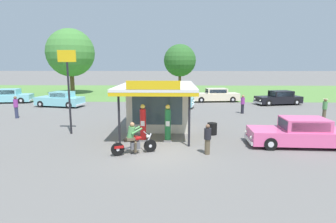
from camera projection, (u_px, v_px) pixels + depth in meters
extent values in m
plane|color=slate|center=(160.00, 152.00, 13.59)|extent=(300.00, 300.00, 0.00)
cube|color=#56843D|center=(170.00, 91.00, 43.13)|extent=(120.00, 24.00, 0.01)
cube|color=beige|center=(159.00, 106.00, 18.76)|extent=(3.88, 3.61, 2.89)
cube|color=#384C56|center=(157.00, 110.00, 16.99)|extent=(3.11, 0.05, 1.85)
cube|color=silver|center=(157.00, 86.00, 17.11)|extent=(4.58, 6.92, 0.16)
cube|color=gold|center=(157.00, 89.00, 17.15)|extent=(4.58, 6.92, 0.18)
cube|color=gold|center=(153.00, 85.00, 13.69)|extent=(2.72, 0.08, 0.44)
cylinder|color=black|center=(189.00, 120.00, 14.32)|extent=(0.12, 0.12, 2.89)
cylinder|color=black|center=(119.00, 119.00, 14.41)|extent=(0.12, 0.12, 2.89)
cube|color=slate|center=(143.00, 140.00, 15.56)|extent=(0.44, 0.44, 0.10)
cylinder|color=red|center=(143.00, 124.00, 15.40)|extent=(0.34, 0.34, 1.74)
cube|color=white|center=(143.00, 123.00, 15.21)|extent=(0.22, 0.02, 0.28)
sphere|color=#EACC4C|center=(143.00, 107.00, 15.22)|extent=(0.26, 0.26, 0.26)
cube|color=slate|center=(168.00, 140.00, 15.52)|extent=(0.44, 0.44, 0.10)
cylinder|color=#1E6B33|center=(168.00, 125.00, 15.37)|extent=(0.34, 0.34, 1.73)
cube|color=white|center=(168.00, 124.00, 15.17)|extent=(0.22, 0.02, 0.28)
sphere|color=#EACC4C|center=(168.00, 107.00, 15.19)|extent=(0.26, 0.26, 0.26)
cylinder|color=black|center=(150.00, 146.00, 13.59)|extent=(0.63, 0.34, 0.64)
cylinder|color=silver|center=(150.00, 146.00, 13.59)|extent=(0.19, 0.17, 0.16)
cylinder|color=black|center=(118.00, 149.00, 13.02)|extent=(0.63, 0.34, 0.64)
cylinder|color=silver|center=(118.00, 149.00, 13.02)|extent=(0.19, 0.17, 0.16)
ellipsoid|color=#B21414|center=(136.00, 138.00, 13.26)|extent=(0.61, 0.44, 0.24)
cube|color=#59595E|center=(135.00, 145.00, 13.30)|extent=(0.50, 0.39, 0.36)
cube|color=black|center=(129.00, 140.00, 13.15)|extent=(0.54, 0.42, 0.10)
cylinder|color=silver|center=(148.00, 140.00, 13.50)|extent=(0.37, 0.21, 0.71)
cylinder|color=silver|center=(146.00, 133.00, 13.40)|extent=(0.30, 0.66, 0.04)
sphere|color=silver|center=(148.00, 136.00, 13.46)|extent=(0.16, 0.16, 0.16)
cube|color=#B21414|center=(119.00, 147.00, 13.02)|extent=(0.48, 0.33, 0.12)
cylinder|color=silver|center=(127.00, 148.00, 13.32)|extent=(0.68, 0.34, 0.18)
cube|color=brown|center=(130.00, 139.00, 13.16)|extent=(0.50, 0.47, 0.14)
cylinder|color=brown|center=(134.00, 145.00, 13.45)|extent=(0.20, 0.26, 0.56)
cylinder|color=brown|center=(135.00, 147.00, 13.15)|extent=(0.20, 0.26, 0.56)
cylinder|color=#4C8C4C|center=(131.00, 132.00, 13.12)|extent=(0.50, 0.45, 0.60)
sphere|color=#9E704C|center=(132.00, 125.00, 13.08)|extent=(0.22, 0.22, 0.22)
cylinder|color=#4C8C4C|center=(135.00, 129.00, 13.37)|extent=(0.53, 0.29, 0.31)
cylinder|color=#4C8C4C|center=(137.00, 131.00, 13.01)|extent=(0.53, 0.29, 0.31)
cube|color=#E55993|center=(301.00, 136.00, 14.57)|extent=(5.42, 2.13, 0.72)
cube|color=#E55993|center=(304.00, 124.00, 14.45)|extent=(2.29, 1.76, 0.62)
cube|color=#283847|center=(283.00, 123.00, 14.52)|extent=(0.11, 1.48, 0.49)
cube|color=#283847|center=(311.00, 127.00, 13.64)|extent=(1.88, 0.11, 0.47)
cube|color=#283847|center=(298.00, 121.00, 15.25)|extent=(1.88, 0.11, 0.47)
cube|color=silver|center=(249.00, 139.00, 14.79)|extent=(0.20, 1.80, 0.18)
sphere|color=white|center=(251.00, 137.00, 14.15)|extent=(0.18, 0.18, 0.18)
sphere|color=white|center=(246.00, 132.00, 15.34)|extent=(0.18, 0.18, 0.18)
cylinder|color=black|center=(270.00, 144.00, 13.86)|extent=(0.67, 0.23, 0.66)
cylinder|color=silver|center=(270.00, 144.00, 13.86)|extent=(0.31, 0.23, 0.30)
cylinder|color=black|center=(261.00, 135.00, 15.60)|extent=(0.67, 0.23, 0.66)
cylinder|color=silver|center=(261.00, 135.00, 15.60)|extent=(0.31, 0.23, 0.30)
cylinder|color=black|center=(327.00, 136.00, 15.35)|extent=(0.67, 0.23, 0.66)
cylinder|color=silver|center=(327.00, 136.00, 15.35)|extent=(0.31, 0.23, 0.30)
cube|color=#7AC6D1|center=(7.00, 98.00, 30.61)|extent=(5.47, 2.63, 0.77)
cube|color=#7AC6D1|center=(9.00, 92.00, 30.52)|extent=(2.35, 1.91, 0.60)
cube|color=#283847|center=(5.00, 92.00, 29.76)|extent=(1.79, 0.32, 0.46)
cube|color=#283847|center=(12.00, 91.00, 31.29)|extent=(1.79, 0.32, 0.46)
cube|color=silver|center=(32.00, 100.00, 31.01)|extent=(0.40, 1.71, 0.18)
cylinder|color=black|center=(21.00, 101.00, 30.07)|extent=(0.68, 0.30, 0.66)
cylinder|color=silver|center=(21.00, 101.00, 30.07)|extent=(0.33, 0.27, 0.30)
cylinder|color=black|center=(27.00, 99.00, 31.71)|extent=(0.68, 0.30, 0.66)
cylinder|color=silver|center=(27.00, 99.00, 31.71)|extent=(0.33, 0.27, 0.30)
cube|color=#7AC6D1|center=(168.00, 102.00, 27.42)|extent=(5.20, 2.72, 0.82)
cube|color=#7AC6D1|center=(166.00, 95.00, 27.35)|extent=(2.18, 1.90, 0.53)
cube|color=#283847|center=(176.00, 95.00, 27.14)|extent=(0.32, 1.35, 0.43)
cube|color=#283847|center=(168.00, 94.00, 28.08)|extent=(1.59, 0.36, 0.40)
cube|color=#283847|center=(165.00, 96.00, 26.63)|extent=(1.59, 0.36, 0.40)
cube|color=silver|center=(193.00, 105.00, 26.92)|extent=(0.46, 1.65, 0.18)
cube|color=silver|center=(144.00, 104.00, 28.03)|extent=(0.46, 1.65, 0.18)
sphere|color=white|center=(194.00, 101.00, 27.40)|extent=(0.18, 0.18, 0.18)
sphere|color=white|center=(192.00, 103.00, 26.32)|extent=(0.18, 0.18, 0.18)
cylinder|color=black|center=(186.00, 103.00, 27.88)|extent=(0.69, 0.33, 0.66)
cylinder|color=silver|center=(186.00, 103.00, 27.88)|extent=(0.34, 0.28, 0.30)
cylinder|color=black|center=(183.00, 106.00, 26.31)|extent=(0.69, 0.33, 0.66)
cylinder|color=silver|center=(183.00, 106.00, 26.31)|extent=(0.34, 0.28, 0.30)
cylinder|color=black|center=(154.00, 102.00, 28.63)|extent=(0.69, 0.33, 0.66)
cylinder|color=silver|center=(154.00, 102.00, 28.63)|extent=(0.34, 0.28, 0.30)
cylinder|color=black|center=(150.00, 105.00, 27.06)|extent=(0.69, 0.33, 0.66)
cylinder|color=silver|center=(150.00, 105.00, 27.06)|extent=(0.34, 0.28, 0.30)
cube|color=black|center=(278.00, 100.00, 29.28)|extent=(4.99, 2.73, 0.72)
cube|color=black|center=(281.00, 93.00, 29.22)|extent=(2.44, 1.98, 0.58)
cube|color=#283847|center=(272.00, 94.00, 29.02)|extent=(0.33, 1.36, 0.46)
cube|color=#283847|center=(285.00, 94.00, 28.48)|extent=(1.80, 0.42, 0.44)
cube|color=#283847|center=(277.00, 93.00, 29.96)|extent=(1.80, 0.42, 0.44)
cube|color=silver|center=(257.00, 102.00, 28.88)|extent=(0.47, 1.67, 0.18)
cube|color=silver|center=(298.00, 101.00, 29.76)|extent=(0.47, 1.67, 0.18)
sphere|color=white|center=(260.00, 101.00, 28.28)|extent=(0.18, 0.18, 0.18)
sphere|color=white|center=(255.00, 99.00, 29.38)|extent=(0.18, 0.18, 0.18)
cylinder|color=black|center=(269.00, 103.00, 28.22)|extent=(0.69, 0.33, 0.66)
cylinder|color=silver|center=(269.00, 103.00, 28.22)|extent=(0.34, 0.28, 0.30)
cylinder|color=black|center=(260.00, 101.00, 29.82)|extent=(0.69, 0.33, 0.66)
cylinder|color=silver|center=(260.00, 101.00, 29.82)|extent=(0.34, 0.28, 0.30)
cylinder|color=black|center=(296.00, 102.00, 28.81)|extent=(0.69, 0.33, 0.66)
cylinder|color=silver|center=(296.00, 102.00, 28.81)|extent=(0.34, 0.28, 0.30)
cylinder|color=black|center=(287.00, 100.00, 30.41)|extent=(0.69, 0.33, 0.66)
cylinder|color=silver|center=(287.00, 100.00, 30.41)|extent=(0.34, 0.28, 0.30)
cube|color=#7AC6D1|center=(60.00, 101.00, 27.91)|extent=(4.97, 2.78, 0.81)
cube|color=#7AC6D1|center=(62.00, 94.00, 27.71)|extent=(2.24, 2.00, 0.55)
cube|color=#283847|center=(54.00, 94.00, 27.93)|extent=(0.34, 1.43, 0.44)
cube|color=#283847|center=(57.00, 95.00, 26.94)|extent=(1.63, 0.37, 0.42)
cube|color=#283847|center=(67.00, 93.00, 28.49)|extent=(1.63, 0.37, 0.42)
cube|color=silver|center=(40.00, 103.00, 28.49)|extent=(0.48, 1.76, 0.18)
cube|color=silver|center=(81.00, 104.00, 27.43)|extent=(0.48, 1.76, 0.18)
sphere|color=white|center=(35.00, 101.00, 27.86)|extent=(0.18, 0.18, 0.18)
sphere|color=white|center=(43.00, 99.00, 29.01)|extent=(0.18, 0.18, 0.18)
cylinder|color=black|center=(41.00, 104.00, 27.47)|extent=(0.69, 0.33, 0.66)
cylinder|color=silver|center=(41.00, 104.00, 27.47)|extent=(0.34, 0.28, 0.30)
cylinder|color=black|center=(52.00, 102.00, 29.15)|extent=(0.69, 0.33, 0.66)
cylinder|color=silver|center=(52.00, 102.00, 29.15)|extent=(0.34, 0.28, 0.30)
cylinder|color=black|center=(69.00, 105.00, 26.76)|extent=(0.69, 0.33, 0.66)
cylinder|color=silver|center=(69.00, 105.00, 26.76)|extent=(0.34, 0.28, 0.30)
cylinder|color=black|center=(79.00, 103.00, 28.43)|extent=(0.69, 0.33, 0.66)
cylinder|color=silver|center=(79.00, 103.00, 28.43)|extent=(0.34, 0.28, 0.30)
cube|color=beige|center=(215.00, 97.00, 31.60)|extent=(5.45, 2.38, 0.80)
cube|color=beige|center=(216.00, 91.00, 31.50)|extent=(2.43, 1.85, 0.54)
cube|color=#283847|center=(207.00, 91.00, 31.41)|extent=(0.19, 1.44, 0.43)
cube|color=#283847|center=(218.00, 91.00, 30.71)|extent=(1.93, 0.23, 0.41)
cube|color=#283847|center=(215.00, 90.00, 32.28)|extent=(1.93, 0.23, 0.41)
cube|color=silver|center=(192.00, 99.00, 31.44)|extent=(0.30, 1.76, 0.18)
cube|color=silver|center=(238.00, 99.00, 31.86)|extent=(0.30, 1.76, 0.18)
sphere|color=white|center=(193.00, 97.00, 30.81)|extent=(0.18, 0.18, 0.18)
sphere|color=white|center=(191.00, 96.00, 31.97)|extent=(0.18, 0.18, 0.18)
cylinder|color=black|center=(201.00, 100.00, 30.66)|extent=(0.68, 0.27, 0.66)
cylinder|color=silver|center=(201.00, 100.00, 30.66)|extent=(0.32, 0.25, 0.30)
cylinder|color=black|center=(198.00, 98.00, 32.35)|extent=(0.68, 0.27, 0.66)
cylinder|color=silver|center=(198.00, 98.00, 32.35)|extent=(0.32, 0.25, 0.30)
cylinder|color=black|center=(233.00, 100.00, 30.94)|extent=(0.68, 0.27, 0.66)
cylinder|color=silver|center=(233.00, 100.00, 30.94)|extent=(0.32, 0.25, 0.30)
cylinder|color=black|center=(228.00, 98.00, 32.63)|extent=(0.68, 0.27, 0.66)
cylinder|color=silver|center=(228.00, 98.00, 32.63)|extent=(0.32, 0.25, 0.30)
cylinder|color=brown|center=(207.00, 147.00, 13.25)|extent=(0.26, 0.26, 0.75)
cylinder|color=black|center=(208.00, 134.00, 13.14)|extent=(0.34, 0.34, 0.53)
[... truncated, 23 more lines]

